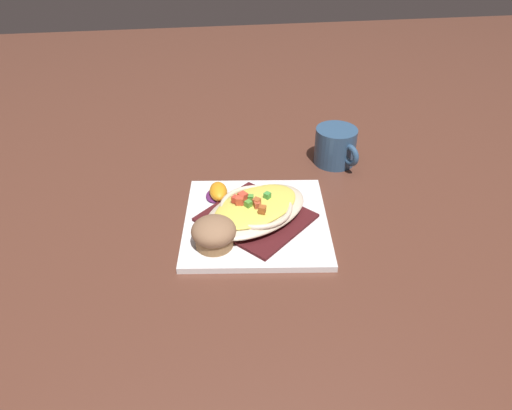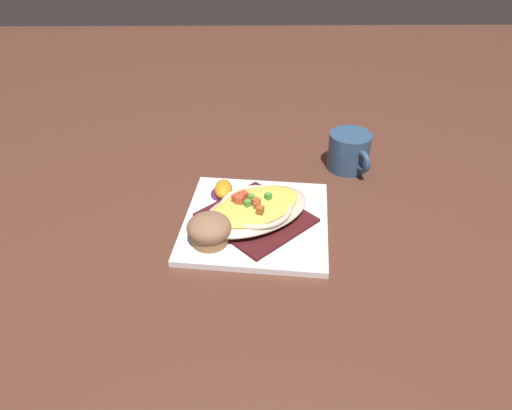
{
  "view_description": "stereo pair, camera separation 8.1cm",
  "coord_description": "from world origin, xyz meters",
  "px_view_note": "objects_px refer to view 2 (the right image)",
  "views": [
    {
      "loc": [
        -0.09,
        -0.65,
        0.51
      ],
      "look_at": [
        0.0,
        0.0,
        0.04
      ],
      "focal_mm": 32.85,
      "sensor_mm": 36.0,
      "label": 1
    },
    {
      "loc": [
        -0.01,
        -0.66,
        0.51
      ],
      "look_at": [
        0.0,
        0.0,
        0.04
      ],
      "focal_mm": 32.85,
      "sensor_mm": 36.0,
      "label": 2
    }
  ],
  "objects_px": {
    "gratin_dish": "(256,209)",
    "muffin": "(209,230)",
    "orange_garnish": "(223,190)",
    "square_plate": "(256,221)",
    "coffee_mug": "(349,153)"
  },
  "relations": [
    {
      "from": "muffin",
      "to": "orange_garnish",
      "type": "bearing_deg",
      "value": 83.57
    },
    {
      "from": "muffin",
      "to": "coffee_mug",
      "type": "relative_size",
      "value": 0.65
    },
    {
      "from": "coffee_mug",
      "to": "gratin_dish",
      "type": "bearing_deg",
      "value": -135.68
    },
    {
      "from": "square_plate",
      "to": "coffee_mug",
      "type": "bearing_deg",
      "value": 44.33
    },
    {
      "from": "coffee_mug",
      "to": "orange_garnish",
      "type": "bearing_deg",
      "value": -156.1
    },
    {
      "from": "orange_garnish",
      "to": "gratin_dish",
      "type": "bearing_deg",
      "value": -51.57
    },
    {
      "from": "gratin_dish",
      "to": "coffee_mug",
      "type": "bearing_deg",
      "value": 44.32
    },
    {
      "from": "square_plate",
      "to": "orange_garnish",
      "type": "xyz_separation_m",
      "value": [
        -0.06,
        0.08,
        0.02
      ]
    },
    {
      "from": "orange_garnish",
      "to": "square_plate",
      "type": "bearing_deg",
      "value": -51.49
    },
    {
      "from": "muffin",
      "to": "orange_garnish",
      "type": "distance_m",
      "value": 0.14
    },
    {
      "from": "coffee_mug",
      "to": "muffin",
      "type": "bearing_deg",
      "value": -137.3
    },
    {
      "from": "square_plate",
      "to": "gratin_dish",
      "type": "height_order",
      "value": "gratin_dish"
    },
    {
      "from": "square_plate",
      "to": "orange_garnish",
      "type": "distance_m",
      "value": 0.1
    },
    {
      "from": "gratin_dish",
      "to": "muffin",
      "type": "height_order",
      "value": "same"
    },
    {
      "from": "square_plate",
      "to": "gratin_dish",
      "type": "bearing_deg",
      "value": -168.58
    }
  ]
}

